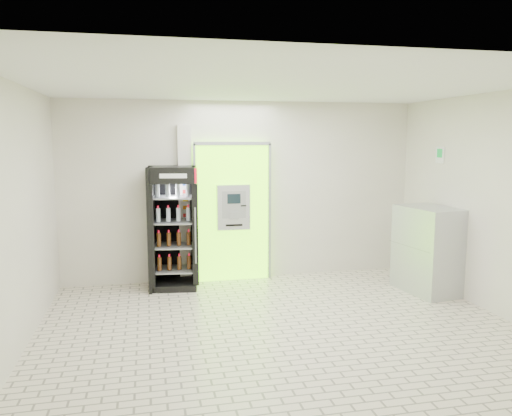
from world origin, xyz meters
name	(u,v)px	position (x,y,z in m)	size (l,w,h in m)	color
ground	(281,330)	(0.00, 0.00, 0.00)	(6.00, 6.00, 0.00)	beige
room_shell	(282,184)	(0.00, 0.00, 1.84)	(6.00, 6.00, 6.00)	silver
atm_assembly	(232,211)	(-0.20, 2.41, 1.17)	(1.30, 0.24, 2.33)	#75EF0F
pillar	(185,205)	(-0.98, 2.45, 1.30)	(0.22, 0.11, 2.60)	silver
beverage_cooler	(173,230)	(-1.20, 2.17, 0.94)	(0.81, 0.76, 1.95)	black
steel_cabinet	(428,250)	(2.66, 1.07, 0.67)	(0.82, 1.09, 1.34)	#B1B4B9
exit_sign	(440,155)	(2.99, 1.40, 2.12)	(0.02, 0.22, 0.26)	white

